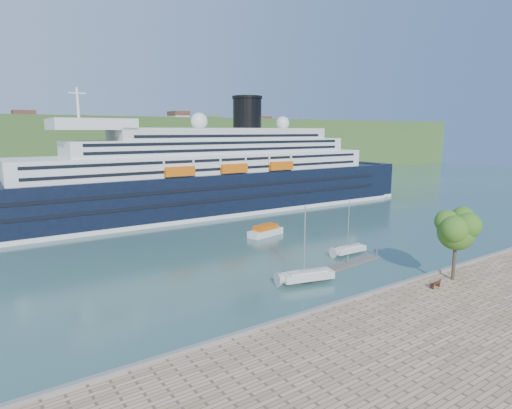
{
  "coord_description": "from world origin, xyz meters",
  "views": [
    {
      "loc": [
        -37.79,
        -30.58,
        19.09
      ],
      "look_at": [
        3.37,
        30.0,
        6.35
      ],
      "focal_mm": 30.0,
      "sensor_mm": 36.0,
      "label": 1
    }
  ],
  "objects": [
    {
      "name": "cruise_ship",
      "position": [
        6.67,
        57.61,
        13.63
      ],
      "size": [
        121.67,
        19.61,
        27.26
      ],
      "primitive_type": null,
      "rotation": [
        0.0,
        0.0,
        -0.02
      ],
      "color": "black",
      "rests_on": "ground"
    },
    {
      "name": "far_hillside",
      "position": [
        0.0,
        145.0,
        12.0
      ],
      "size": [
        400.0,
        50.0,
        24.0
      ],
      "primitive_type": "cube",
      "color": "#2B4F1F",
      "rests_on": "ground"
    },
    {
      "name": "quay_coping",
      "position": [
        0.0,
        -0.2,
        1.15
      ],
      "size": [
        220.0,
        0.5,
        0.3
      ],
      "primitive_type": "cube",
      "color": "slate",
      "rests_on": "promenade"
    },
    {
      "name": "floating_pontoon",
      "position": [
        4.4,
        10.55,
        0.18
      ],
      "size": [
        15.99,
        3.48,
        0.35
      ],
      "primitive_type": null,
      "rotation": [
        0.0,
        0.0,
        0.1
      ],
      "color": "#65615A",
      "rests_on": "ground"
    },
    {
      "name": "ground",
      "position": [
        0.0,
        0.0,
        0.0
      ],
      "size": [
        400.0,
        400.0,
        0.0
      ],
      "primitive_type": "plane",
      "color": "#2F544B",
      "rests_on": "ground"
    },
    {
      "name": "park_bench",
      "position": [
        6.11,
        -3.09,
        1.5
      ],
      "size": [
        1.59,
        0.72,
        1.0
      ],
      "primitive_type": null,
      "rotation": [
        0.0,
        0.0,
        0.05
      ],
      "color": "#472214",
      "rests_on": "promenade"
    },
    {
      "name": "sailboat_white_far",
      "position": [
        10.3,
        14.32,
        4.09
      ],
      "size": [
        6.35,
        1.86,
        8.17
      ],
      "primitive_type": null,
      "rotation": [
        0.0,
        0.0,
        -0.02
      ],
      "color": "silver",
      "rests_on": "ground"
    },
    {
      "name": "tender_launch",
      "position": [
        6.6,
        31.66,
        1.0
      ],
      "size": [
        7.63,
        3.94,
        2.01
      ],
      "primitive_type": null,
      "rotation": [
        0.0,
        0.0,
        0.21
      ],
      "color": "#D65B0C",
      "rests_on": "ground"
    },
    {
      "name": "promenade_tree",
      "position": [
        10.39,
        -2.71,
        5.88
      ],
      "size": [
        5.9,
        5.9,
        9.77
      ],
      "primitive_type": null,
      "color": "#285917",
      "rests_on": "promenade"
    },
    {
      "name": "sailboat_white_near",
      "position": [
        -3.39,
        8.43,
        4.82
      ],
      "size": [
        7.75,
        3.8,
        9.65
      ],
      "primitive_type": null,
      "rotation": [
        0.0,
        0.0,
        -0.24
      ],
      "color": "silver",
      "rests_on": "ground"
    }
  ]
}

